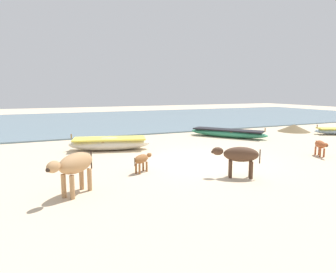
{
  "coord_description": "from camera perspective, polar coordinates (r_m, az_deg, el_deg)",
  "views": [
    {
      "loc": [
        -5.83,
        -9.49,
        2.64
      ],
      "look_at": [
        -0.28,
        2.68,
        0.6
      ],
      "focal_mm": 32.25,
      "sensor_mm": 36.0,
      "label": 1
    }
  ],
  "objects": [
    {
      "name": "ground",
      "position": [
        11.45,
        6.89,
        -4.73
      ],
      "size": [
        80.0,
        80.0,
        0.0
      ],
      "primitive_type": "plane",
      "color": "beige"
    },
    {
      "name": "sea_water",
      "position": [
        27.58,
        -12.21,
        3.07
      ],
      "size": [
        60.0,
        20.0,
        0.08
      ],
      "primitive_type": "cube",
      "color": "slate",
      "rests_on": "ground"
    },
    {
      "name": "fishing_boat_0",
      "position": [
        17.57,
        11.21,
        0.69
      ],
      "size": [
        3.39,
        4.21,
        0.65
      ],
      "rotation": [
        0.0,
        0.0,
        5.34
      ],
      "color": "#338C66",
      "rests_on": "ground"
    },
    {
      "name": "fishing_boat_2",
      "position": [
        13.76,
        -10.96,
        -1.27
      ],
      "size": [
        3.75,
        2.07,
        0.76
      ],
      "rotation": [
        0.0,
        0.0,
        2.87
      ],
      "color": "beige",
      "rests_on": "ground"
    },
    {
      "name": "cow_adult_dark",
      "position": [
        9.44,
        13.31,
        -3.51
      ],
      "size": [
        1.35,
        1.03,
        0.95
      ],
      "rotation": [
        0.0,
        0.0,
        2.56
      ],
      "color": "#4C3323",
      "rests_on": "ground"
    },
    {
      "name": "calf_near_rust",
      "position": [
        13.68,
        26.88,
        -1.46
      ],
      "size": [
        0.59,
        0.93,
        0.64
      ],
      "rotation": [
        0.0,
        0.0,
        4.27
      ],
      "color": "#9E4C28",
      "rests_on": "ground"
    },
    {
      "name": "calf_far_brown",
      "position": [
        9.84,
        -4.96,
        -4.34
      ],
      "size": [
        0.84,
        0.65,
        0.6
      ],
      "rotation": [
        0.0,
        0.0,
        0.58
      ],
      "color": "brown",
      "rests_on": "ground"
    },
    {
      "name": "cow_second_adult_tan",
      "position": [
        8.0,
        -17.23,
        -5.19
      ],
      "size": [
        1.4,
        1.35,
        1.08
      ],
      "rotation": [
        0.0,
        0.0,
        3.9
      ],
      "color": "tan",
      "rests_on": "ground"
    },
    {
      "name": "debris_pile_0",
      "position": [
        21.23,
        22.68,
        1.49
      ],
      "size": [
        2.34,
        2.34,
        0.47
      ],
      "primitive_type": "cone",
      "rotation": [
        0.0,
        0.0,
        2.97
      ],
      "color": "brown",
      "rests_on": "ground"
    }
  ]
}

